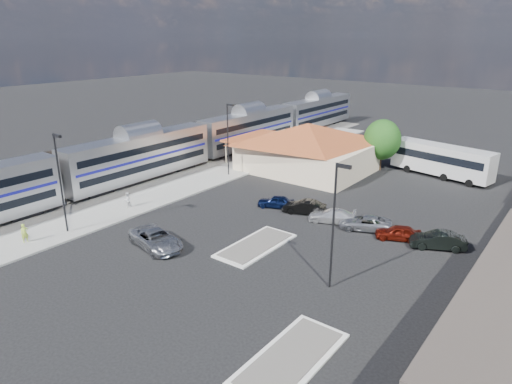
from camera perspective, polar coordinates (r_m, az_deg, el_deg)
The scene contains 22 objects.
ground at distance 39.28m, azimuth -6.46°, elevation -6.25°, with size 280.00×280.00×0.00m, color black.
railbed at distance 59.14m, azimuth -15.95°, elevation 1.94°, with size 16.00×100.00×0.12m, color #4C4944.
platform at distance 51.21m, azimuth -11.60°, elevation -0.30°, with size 5.50×92.00×0.18m, color gray.
passenger_train at distance 56.18m, azimuth -14.22°, elevation 4.19°, with size 3.00×104.00×5.55m.
freight_cars at distance 60.74m, azimuth -18.22°, elevation 3.99°, with size 2.80×46.00×4.00m.
station_depot at distance 59.09m, azimuth 6.37°, elevation 5.64°, with size 18.35×12.24×6.20m.
traffic_island_south at distance 38.24m, azimuth 0.00°, elevation -6.68°, with size 3.30×7.50×0.21m.
traffic_island_north at distance 26.39m, azimuth 4.37°, elevation -19.98°, with size 3.30×7.50×0.21m.
lamp_plat_s at distance 42.27m, azimuth -23.29°, elevation 1.86°, with size 1.08×0.25×9.00m.
lamp_plat_n at distance 55.89m, azimuth -3.48°, elevation 7.27°, with size 1.08×0.25×9.00m.
lamp_lot at distance 30.62m, azimuth 9.84°, elevation -3.03°, with size 1.08×0.25×9.00m.
tree_depot at distance 60.90m, azimuth 15.50°, elevation 6.33°, with size 4.71×4.71×6.63m.
suv at distance 38.66m, azimuth -12.41°, elevation -5.75°, with size 2.59×5.63×1.56m, color #A8ABB1.
coach_bus at distance 60.60m, azimuth 22.17°, elevation 3.85°, with size 12.65×5.09×3.97m.
person_a at distance 42.92m, azimuth -26.95°, elevation -4.60°, with size 0.60×0.39×1.65m, color #A9C93E.
person_b at distance 47.77m, azimuth -15.79°, elevation -0.95°, with size 0.76×0.59×1.56m, color white.
parked_car_a at distance 46.49m, azimuth 2.50°, elevation -1.20°, with size 1.50×3.73×1.27m, color #0B1539.
parked_car_b at distance 45.08m, azimuth 6.06°, elevation -1.87°, with size 1.47×4.21×1.39m, color black.
parked_car_c at distance 43.41m, azimuth 9.45°, elevation -2.95°, with size 1.80×4.42×1.28m, color silver.
parked_car_d at distance 42.40m, azimuth 13.46°, elevation -3.75°, with size 2.17×4.72×1.31m, color gray.
parked_car_e at distance 41.10m, azimuth 17.35°, elevation -4.86°, with size 1.54×3.83×1.31m, color maroon.
parked_car_f at distance 40.52m, azimuth 21.74°, elevation -5.62°, with size 1.55×4.43×1.46m, color black.
Camera 1 is at (24.89, -25.40, 16.69)m, focal length 32.00 mm.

